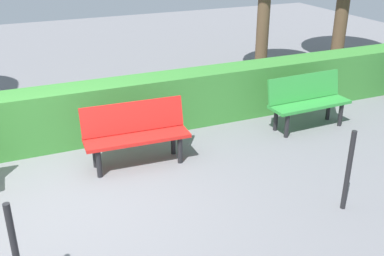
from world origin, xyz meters
TOP-DOWN VIEW (x-y plane):
  - ground_plane at (0.00, 0.00)m, footprint 23.91×23.91m
  - bench_green at (-4.04, -0.77)m, footprint 1.39×0.50m
  - bench_red at (-1.10, -0.66)m, footprint 1.45×0.54m
  - hedge_row at (-1.24, -1.67)m, footprint 19.91×0.55m
  - railing_post_mid at (-2.99, 1.41)m, footprint 0.06×0.06m
  - railing_post_far at (0.60, 1.41)m, footprint 0.06×0.06m

SIDE VIEW (x-z plane):
  - ground_plane at x=0.00m, z-range 0.00..0.00m
  - hedge_row at x=-1.24m, z-range 0.00..0.88m
  - bench_green at x=-4.04m, z-range 0.05..0.91m
  - bench_red at x=-1.10m, z-range 0.05..0.91m
  - railing_post_mid at x=-2.99m, z-range 0.00..1.00m
  - railing_post_far at x=0.60m, z-range 0.00..1.00m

